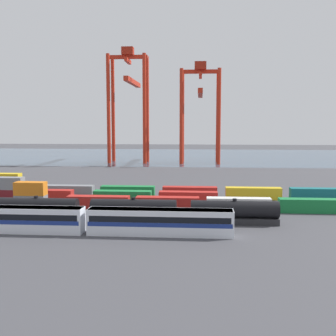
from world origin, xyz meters
TOP-DOWN VIEW (x-y plane):
  - ground_plane at (0.00, 40.00)m, footprint 420.00×420.00m
  - harbour_water at (0.00, 132.89)m, footprint 400.00×110.00m
  - passenger_train at (-11.64, -19.42)m, footprint 44.41×3.14m
  - freight_tank_row at (-5.60, -11.56)m, footprint 48.33×2.78m
  - shipping_container_0 at (-27.68, -1.57)m, footprint 6.04×2.44m
  - shipping_container_1 at (-27.68, -1.57)m, footprint 6.04×2.44m
  - shipping_container_2 at (-14.15, -1.57)m, footprint 12.10×2.44m
  - shipping_container_3 at (-0.62, -1.57)m, footprint 12.10×2.44m
  - shipping_container_4 at (12.90, -1.57)m, footprint 12.10×2.44m
  - shipping_container_5 at (26.43, -1.57)m, footprint 12.10×2.44m
  - shipping_container_8 at (-24.38, 5.04)m, footprint 6.04×2.44m
  - shipping_container_9 at (-10.61, 5.04)m, footprint 12.10×2.44m
  - shipping_container_10 at (3.15, 5.04)m, footprint 12.10×2.44m
  - shipping_container_11 at (-38.63, 11.64)m, footprint 6.04×2.44m
  - shipping_container_12 at (-38.63, 11.64)m, footprint 6.04×2.44m
  - shipping_container_13 at (-24.65, 11.64)m, footprint 12.10×2.44m
  - shipping_container_14 at (-10.66, 11.64)m, footprint 12.10×2.44m
  - shipping_container_15 at (3.32, 11.64)m, footprint 12.10×2.44m
  - shipping_container_16 at (17.30, 11.64)m, footprint 12.10×2.44m
  - shipping_container_17 at (31.29, 11.64)m, footprint 12.10×2.44m
  - gantry_crane_west at (-24.98, 98.45)m, footprint 16.59×35.20m
  - gantry_crane_central at (5.34, 98.60)m, footprint 16.80×35.15m

SIDE VIEW (x-z plane):
  - ground_plane at x=0.00m, z-range 0.00..0.00m
  - harbour_water at x=0.00m, z-range 0.00..0.01m
  - shipping_container_0 at x=-27.68m, z-range 0.00..2.60m
  - shipping_container_2 at x=-14.15m, z-range 0.00..2.60m
  - shipping_container_3 at x=-0.62m, z-range 0.00..2.60m
  - shipping_container_4 at x=12.90m, z-range 0.00..2.60m
  - shipping_container_5 at x=26.43m, z-range 0.00..2.60m
  - shipping_container_8 at x=-24.38m, z-range 0.00..2.60m
  - shipping_container_9 at x=-10.61m, z-range 0.00..2.60m
  - shipping_container_10 at x=3.15m, z-range 0.00..2.60m
  - shipping_container_11 at x=-38.63m, z-range 0.00..2.60m
  - shipping_container_13 at x=-24.65m, z-range 0.00..2.60m
  - shipping_container_14 at x=-10.66m, z-range 0.00..2.60m
  - shipping_container_15 at x=3.32m, z-range 0.00..2.60m
  - shipping_container_16 at x=17.30m, z-range 0.00..2.60m
  - shipping_container_17 at x=31.29m, z-range 0.00..2.60m
  - freight_tank_row at x=-5.60m, z-range -0.14..4.10m
  - passenger_train at x=-11.64m, z-range 0.19..4.09m
  - shipping_container_1 at x=-27.68m, z-range 2.60..5.20m
  - shipping_container_12 at x=-38.63m, z-range 2.60..5.20m
  - gantry_crane_central at x=5.34m, z-range 4.58..46.50m
  - gantry_crane_west at x=-24.98m, z-range 4.98..53.17m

